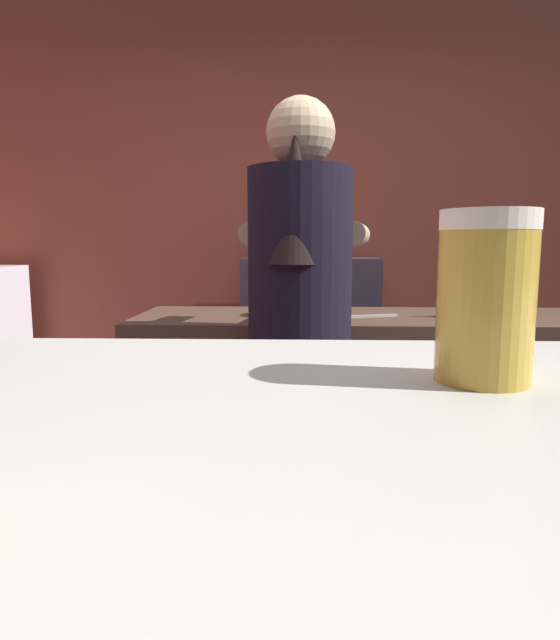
% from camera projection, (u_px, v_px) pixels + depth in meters
% --- Properties ---
extents(wall_back, '(5.20, 0.10, 2.70)m').
position_uv_depth(wall_back, '(304.00, 217.00, 3.57)').
color(wall_back, brown).
rests_on(wall_back, ground).
extents(prep_counter, '(2.10, 0.60, 0.88)m').
position_uv_depth(prep_counter, '(388.00, 419.00, 2.28)').
color(prep_counter, brown).
rests_on(prep_counter, ground).
extents(back_shelf, '(0.84, 0.36, 1.09)m').
position_uv_depth(back_shelf, '(310.00, 345.00, 3.40)').
color(back_shelf, '#37313E').
rests_on(back_shelf, ground).
extents(bartender, '(0.47, 0.54, 1.63)m').
position_uv_depth(bartender, '(299.00, 315.00, 1.78)').
color(bartender, '#313335').
rests_on(bartender, ground).
extents(knife_block, '(0.10, 0.08, 0.29)m').
position_uv_depth(knife_block, '(505.00, 291.00, 2.12)').
color(knife_block, olive).
rests_on(knife_block, prep_counter).
extents(mixing_bowl, '(0.19, 0.19, 0.05)m').
position_uv_depth(mixing_bowl, '(277.00, 309.00, 2.22)').
color(mixing_bowl, teal).
rests_on(mixing_bowl, prep_counter).
extents(chefs_knife, '(0.24, 0.10, 0.01)m').
position_uv_depth(chefs_knife, '(369.00, 316.00, 2.18)').
color(chefs_knife, silver).
rests_on(chefs_knife, prep_counter).
extents(pint_glass_near, '(0.08, 0.08, 0.14)m').
position_uv_depth(pint_glass_near, '(486.00, 297.00, 0.45)').
color(pint_glass_near, gold).
rests_on(pint_glass_near, bar_counter).
extents(bottle_soy, '(0.05, 0.05, 0.19)m').
position_uv_depth(bottle_soy, '(267.00, 246.00, 3.23)').
color(bottle_soy, red).
rests_on(bottle_soy, back_shelf).
extents(bottle_hot_sauce, '(0.05, 0.05, 0.27)m').
position_uv_depth(bottle_hot_sauce, '(253.00, 241.00, 3.40)').
color(bottle_hot_sauce, '#396194').
rests_on(bottle_hot_sauce, back_shelf).
extents(bottle_vinegar, '(0.05, 0.05, 0.21)m').
position_uv_depth(bottle_vinegar, '(332.00, 245.00, 3.39)').
color(bottle_vinegar, '#527A35').
rests_on(bottle_vinegar, back_shelf).
extents(bottle_olive_oil, '(0.07, 0.07, 0.27)m').
position_uv_depth(bottle_olive_oil, '(278.00, 241.00, 3.41)').
color(bottle_olive_oil, black).
rests_on(bottle_olive_oil, back_shelf).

